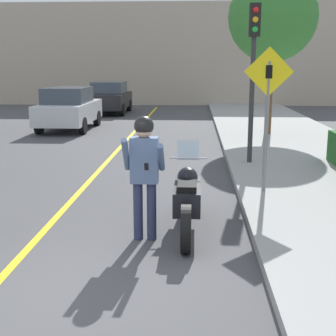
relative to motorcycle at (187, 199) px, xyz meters
name	(u,v)px	position (x,y,z in m)	size (l,w,h in m)	color
ground_plane	(37,298)	(-1.64, -2.27, -0.52)	(80.00, 80.00, 0.00)	#424244
road_center_line	(96,174)	(-2.24, 3.73, -0.52)	(0.12, 36.00, 0.01)	yellow
building_backdrop	(168,55)	(-1.64, 23.73, 2.66)	(28.00, 1.20, 6.36)	#B2A38E
motorcycle	(187,199)	(0.00, 0.00, 0.00)	(0.62, 2.36, 1.32)	black
person_biker	(144,164)	(-0.62, -0.40, 0.62)	(0.59, 0.49, 1.84)	#282D4C
crossing_sign	(267,106)	(1.45, 1.90, 1.27)	(0.91, 0.08, 2.72)	slate
traffic_light	(253,54)	(1.48, 4.65, 2.27)	(0.26, 0.30, 3.80)	#2D2D30
street_tree	(273,17)	(2.68, 9.71, 3.59)	(3.00, 3.00, 5.47)	brown
parked_car_silver	(69,108)	(-4.90, 11.44, 0.33)	(1.88, 4.20, 1.68)	black
parked_car_black	(110,97)	(-4.41, 17.84, 0.33)	(1.88, 4.20, 1.68)	black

